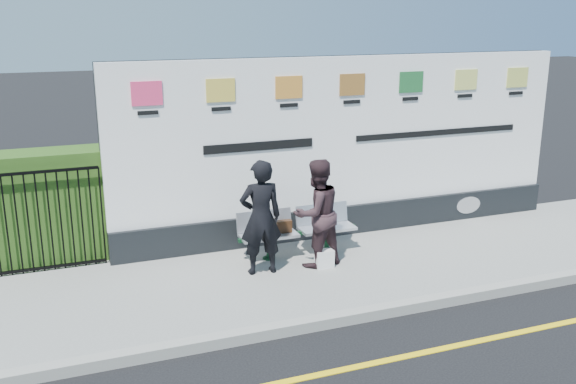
% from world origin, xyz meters
% --- Properties ---
extents(ground, '(80.00, 80.00, 0.00)m').
position_xyz_m(ground, '(0.00, 0.00, 0.00)').
color(ground, black).
extents(pavement, '(14.00, 3.00, 0.12)m').
position_xyz_m(pavement, '(0.00, 2.50, 0.06)').
color(pavement, gray).
rests_on(pavement, ground).
extents(kerb, '(14.00, 0.18, 0.14)m').
position_xyz_m(kerb, '(0.00, 1.00, 0.07)').
color(kerb, gray).
rests_on(kerb, ground).
extents(yellow_line, '(14.00, 0.10, 0.01)m').
position_xyz_m(yellow_line, '(0.00, 0.00, 0.00)').
color(yellow_line, yellow).
rests_on(yellow_line, ground).
extents(billboard, '(8.00, 0.30, 3.00)m').
position_xyz_m(billboard, '(0.50, 3.85, 1.42)').
color(billboard, black).
rests_on(billboard, pavement).
extents(hedge, '(2.35, 0.70, 1.70)m').
position_xyz_m(hedge, '(-4.58, 4.30, 0.97)').
color(hedge, '#2C5018').
rests_on(hedge, pavement).
extents(railing, '(2.05, 0.06, 1.54)m').
position_xyz_m(railing, '(-4.58, 3.85, 0.89)').
color(railing, black).
rests_on(railing, pavement).
extents(bench, '(1.87, 0.50, 0.40)m').
position_xyz_m(bench, '(-0.68, 3.14, 0.32)').
color(bench, silver).
rests_on(bench, pavement).
extents(woman_left, '(0.64, 0.44, 1.69)m').
position_xyz_m(woman_left, '(-1.45, 2.67, 0.97)').
color(woman_left, black).
rests_on(woman_left, pavement).
extents(woman_right, '(0.92, 0.80, 1.63)m').
position_xyz_m(woman_right, '(-0.58, 2.66, 0.94)').
color(woman_right, '#312024').
rests_on(woman_right, pavement).
extents(handbag_brown, '(0.25, 0.11, 0.19)m').
position_xyz_m(handbag_brown, '(-0.93, 3.14, 0.62)').
color(handbag_brown, '#331C0E').
rests_on(handbag_brown, bench).
extents(carrier_bag_white, '(0.27, 0.16, 0.27)m').
position_xyz_m(carrier_bag_white, '(-0.51, 2.51, 0.26)').
color(carrier_bag_white, white).
rests_on(carrier_bag_white, pavement).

